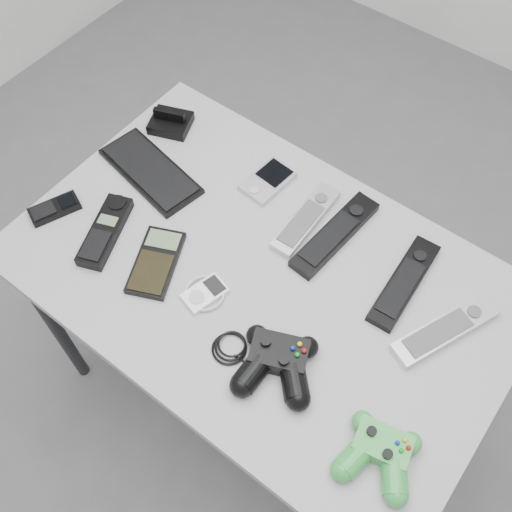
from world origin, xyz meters
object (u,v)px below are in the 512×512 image
Objects in this scene: controller_black at (277,361)px; mp3_player at (205,293)px; pda at (267,181)px; remote_silver_a at (306,219)px; remote_black_a at (335,234)px; remote_silver_b at (445,330)px; cordless_handset at (105,231)px; mobile_phone at (54,208)px; calculator at (156,262)px; pda_keyboard at (150,171)px; controller_green at (380,452)px; remote_black_b at (404,282)px; desk at (262,287)px.

mp3_player is at bearing 147.14° from controller_black.
pda reaches higher than mp3_player.
remote_silver_a is 0.07m from remote_black_a.
remote_silver_a is at bearing -165.19° from remote_silver_b.
cordless_handset is (-0.19, -0.33, 0.00)m from pda.
pda is 0.14m from remote_silver_a.
calculator is at bearing 29.57° from mobile_phone.
remote_silver_a is (0.37, 0.10, 0.00)m from pda_keyboard.
calculator is at bearing -125.81° from remote_silver_a.
remote_silver_b is (0.37, -0.05, 0.00)m from remote_silver_a.
pda_keyboard is at bearing -153.10° from remote_silver_b.
remote_silver_a is at bearing 126.62° from controller_green.
pda_keyboard is at bearing 150.37° from controller_green.
remote_black_b is 0.41m from mp3_player.
controller_green is at bearing -42.94° from remote_black_a.
pda_keyboard and mp3_player have the same top height.
remote_black_b is 0.51m from calculator.
calculator is 0.34m from controller_black.
mobile_phone is 0.40m from mp3_player.
pda is 0.52× the size of remote_black_b.
mp3_player is (-0.06, -0.11, 0.07)m from desk.
cordless_handset is at bearing -138.11° from remote_silver_b.
pda_keyboard is at bearing 134.90° from controller_black.
pda is at bearing 169.73° from remote_black_b.
remote_silver_a is 0.43m from cordless_handset.
remote_silver_b is at bearing 26.21° from controller_black.
controller_black is (0.47, -0.02, 0.01)m from cordless_handset.
desk is 6.25× the size of calculator.
cordless_handset is at bearing -140.18° from remote_silver_a.
controller_black is at bearing -72.08° from remote_black_a.
pda and mobile_phone have the same top height.
calculator is at bearing -148.48° from desk.
mobile_phone is (-0.46, -0.31, -0.00)m from remote_silver_a.
pda is at bearing 124.05° from desk.
controller_green is (0.39, -0.34, 0.01)m from remote_silver_a.
remote_silver_a is at bearing 174.62° from remote_black_b.
cordless_handset is at bearing -115.39° from pda.
mobile_phone is at bearing -160.40° from remote_black_b.
pda_keyboard is at bearing -144.04° from pda.
calculator is (-0.44, -0.27, -0.00)m from remote_black_b.
desk is 0.36m from cordless_handset.
remote_black_a is (0.44, 0.11, 0.00)m from pda_keyboard.
mp3_player is (-0.13, -0.28, -0.00)m from remote_black_a.
controller_green is (0.31, -0.34, 0.01)m from remote_black_a.
mobile_phone is at bearing -144.87° from remote_black_a.
cordless_handset reaches higher than remote_silver_b.
mobile_phone is (-0.33, -0.35, -0.00)m from pda.
mobile_phone is 0.60× the size of cordless_handset.
mp3_player is at bearing -142.84° from remote_black_b.
calculator is (-0.06, -0.32, -0.00)m from pda.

